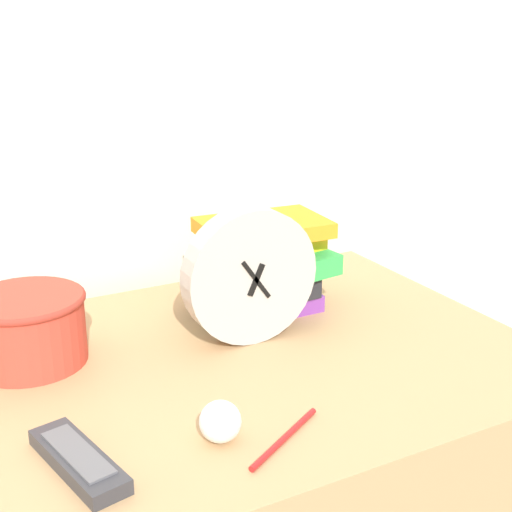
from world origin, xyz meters
The scene contains 7 objects.
wall_back centered at (0.00, 0.77, 1.20)m, with size 6.00×0.04×2.40m.
desk_clock centered at (0.14, 0.39, 0.88)m, with size 0.23×0.05×0.23m.
book_stack centered at (0.21, 0.49, 0.86)m, with size 0.25×0.20×0.17m.
basket centered at (-0.21, 0.48, 0.83)m, with size 0.19×0.19×0.11m.
tv_remote centered at (-0.21, 0.17, 0.78)m, with size 0.09×0.18×0.02m.
crumpled_paper_ball centered at (-0.04, 0.14, 0.80)m, with size 0.05×0.05×0.05m.
pen centered at (0.04, 0.10, 0.77)m, with size 0.14×0.09×0.01m.
Camera 1 is at (-0.37, -0.58, 1.29)m, focal length 50.00 mm.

